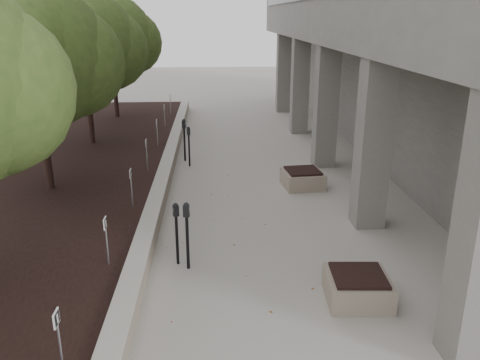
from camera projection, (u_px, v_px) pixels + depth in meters
name	position (u px, v px, depth m)	size (l,w,h in m)	color
retaining_wall	(164.00, 179.00, 14.58)	(0.39, 26.00, 0.50)	gray
planting_bed	(38.00, 183.00, 14.41)	(7.00, 26.00, 0.40)	black
crabapple_tree_3	(38.00, 88.00, 12.56)	(4.60, 4.00, 5.44)	#324B1C
crabapple_tree_4	(85.00, 68.00, 17.30)	(4.60, 4.00, 5.44)	#324B1C
crabapple_tree_5	(112.00, 57.00, 22.03)	(4.60, 4.00, 5.44)	#324B1C
parking_sign_2	(60.00, 343.00, 6.31)	(0.04, 0.22, 0.96)	black
parking_sign_3	(107.00, 241.00, 9.15)	(0.04, 0.22, 0.96)	black
parking_sign_4	(132.00, 188.00, 11.99)	(0.04, 0.22, 0.96)	black
parking_sign_5	(147.00, 155.00, 14.83)	(0.04, 0.22, 0.96)	black
parking_sign_6	(157.00, 132.00, 17.67)	(0.04, 0.22, 0.96)	black
parking_sign_7	(165.00, 116.00, 20.51)	(0.04, 0.22, 0.96)	black
parking_sign_8	(170.00, 104.00, 23.34)	(0.04, 0.22, 0.96)	black
parking_meter_2	(177.00, 234.00, 9.95)	(0.13, 0.10, 1.35)	black
parking_meter_3	(187.00, 236.00, 9.75)	(0.14, 0.10, 1.44)	black
parking_meter_4	(184.00, 140.00, 17.10)	(0.15, 0.11, 1.50)	black
parking_meter_5	(189.00, 147.00, 16.51)	(0.14, 0.10, 1.37)	black
planter_front	(358.00, 287.00, 8.80)	(1.11, 1.11, 0.52)	gray
planter_back	(303.00, 178.00, 14.64)	(1.13, 1.13, 0.53)	gray
berry_scatter	(225.00, 245.00, 10.96)	(3.30, 14.10, 0.02)	#981E0B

